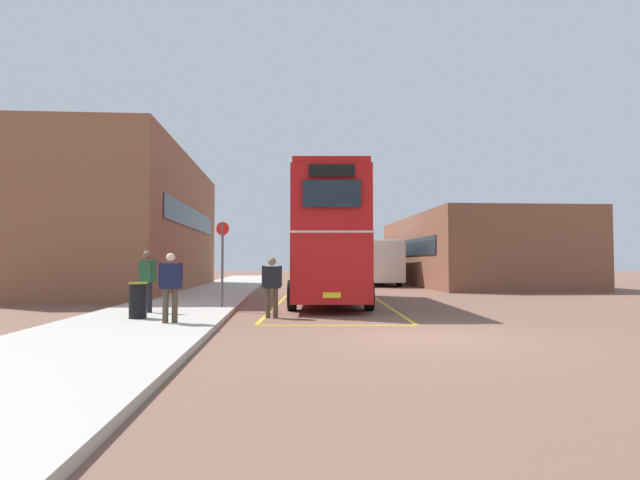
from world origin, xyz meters
TOP-DOWN VIEW (x-y plane):
  - ground_plane at (0.00, 14.40)m, footprint 135.60×135.60m
  - sidewalk_left at (-6.50, 16.80)m, footprint 4.00×57.60m
  - brick_building_left at (-11.58, 18.52)m, footprint 7.03×18.33m
  - depot_building_right at (9.94, 23.74)m, footprint 8.94×17.13m
  - double_decker_bus at (-1.17, 9.31)m, footprint 3.33×10.32m
  - single_deck_bus at (3.38, 25.92)m, footprint 2.85×10.00m
  - pedestrian_boarding at (-3.27, 4.13)m, footprint 0.58×0.28m
  - pedestrian_waiting_near at (-6.88, 4.54)m, footprint 0.54×0.47m
  - pedestrian_waiting_far at (-5.64, 1.88)m, footprint 0.54×0.35m
  - litter_bin at (-6.69, 2.95)m, footprint 0.47×0.47m
  - bus_stop_sign at (-4.93, 6.25)m, footprint 0.43×0.16m
  - bay_marking_yellow at (-1.23, 7.41)m, footprint 5.03×12.46m

SIDE VIEW (x-z plane):
  - ground_plane at x=0.00m, z-range 0.00..0.00m
  - bay_marking_yellow at x=-1.23m, z-range 0.00..0.01m
  - sidewalk_left at x=-6.50m, z-range 0.00..0.14m
  - litter_bin at x=-6.69m, z-range 0.14..1.07m
  - pedestrian_boarding at x=-3.27m, z-range 0.14..1.87m
  - pedestrian_waiting_far at x=-5.64m, z-range 0.27..1.94m
  - pedestrian_waiting_near at x=-6.88m, z-range 0.29..2.07m
  - single_deck_bus at x=3.38m, z-range 0.13..3.15m
  - bus_stop_sign at x=-4.93m, z-range 0.42..3.18m
  - depot_building_right at x=9.94m, z-range 0.00..4.66m
  - double_decker_bus at x=-1.17m, z-range 0.14..4.89m
  - brick_building_left at x=-11.58m, z-range 0.00..7.35m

